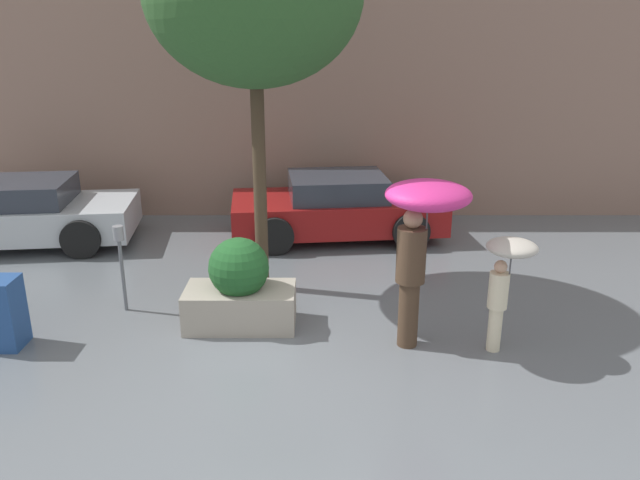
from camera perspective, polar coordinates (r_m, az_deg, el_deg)
ground_plane at (r=7.45m, az=-4.85°, el=-11.68°), size 40.00×40.00×0.00m
building_facade at (r=12.94m, az=-2.90°, el=15.32°), size 18.00×0.30×6.00m
planter_box at (r=8.28m, az=-7.47°, el=-4.48°), size 1.45×0.79×1.22m
person_adult at (r=7.39m, az=9.22°, el=1.75°), size 1.01×1.01×2.11m
person_child at (r=7.67m, az=16.53°, el=-2.63°), size 0.59×0.59×1.45m
parked_car_near at (r=11.79m, az=1.44°, el=3.00°), size 4.08×2.30×1.19m
parked_car_far at (r=12.60m, az=-25.72°, el=2.15°), size 4.14×2.33×1.19m
parking_meter at (r=8.95m, az=-17.93°, el=-0.92°), size 0.14×0.14×1.24m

